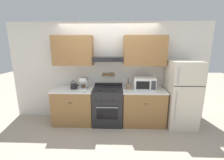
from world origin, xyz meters
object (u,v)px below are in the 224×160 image
(stove_range, at_px, (108,106))
(coffee_maker, at_px, (84,83))
(refrigerator, at_px, (181,94))
(utensil_crock, at_px, (128,86))
(microwave, at_px, (144,83))
(tea_kettle, at_px, (74,86))

(stove_range, distance_m, coffee_maker, 0.84)
(refrigerator, relative_size, utensil_crock, 5.57)
(refrigerator, xyz_separation_m, utensil_crock, (-1.28, 0.07, 0.16))
(stove_range, height_order, microwave, microwave)
(refrigerator, bearing_deg, stove_range, 178.52)
(refrigerator, distance_m, microwave, 0.92)
(coffee_maker, bearing_deg, tea_kettle, -172.89)
(stove_range, distance_m, microwave, 1.07)
(stove_range, bearing_deg, tea_kettle, 178.22)
(refrigerator, xyz_separation_m, coffee_maker, (-2.40, 0.10, 0.23))
(coffee_maker, xyz_separation_m, microwave, (1.51, -0.01, 0.00))
(refrigerator, height_order, coffee_maker, refrigerator)
(refrigerator, distance_m, tea_kettle, 2.65)
(refrigerator, bearing_deg, microwave, 174.16)
(coffee_maker, distance_m, utensil_crock, 1.12)
(stove_range, xyz_separation_m, refrigerator, (1.79, -0.05, 0.35))
(tea_kettle, distance_m, utensil_crock, 1.36)
(stove_range, bearing_deg, refrigerator, -1.48)
(utensil_crock, bearing_deg, tea_kettle, -180.00)
(stove_range, bearing_deg, microwave, 2.83)
(utensil_crock, bearing_deg, stove_range, -176.98)
(coffee_maker, relative_size, microwave, 0.54)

